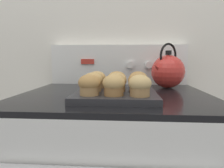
% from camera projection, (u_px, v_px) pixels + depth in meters
% --- Properties ---
extents(wall_back, '(8.00, 0.05, 2.40)m').
position_uv_depth(wall_back, '(119.00, 27.00, 1.12)').
color(wall_back, white).
rests_on(wall_back, ground_plane).
extents(control_panel, '(0.72, 0.07, 0.21)m').
position_uv_depth(control_panel, '(118.00, 65.00, 1.09)').
color(control_panel, white).
rests_on(control_panel, stove_range).
extents(muffin_pan, '(0.28, 0.28, 0.02)m').
position_uv_depth(muffin_pan, '(116.00, 94.00, 0.71)').
color(muffin_pan, '#28282D').
rests_on(muffin_pan, stove_range).
extents(muffin_r0_c0, '(0.07, 0.07, 0.07)m').
position_uv_depth(muffin_r0_c0, '(89.00, 85.00, 0.63)').
color(muffin_r0_c0, '#A37A4C').
rests_on(muffin_r0_c0, muffin_pan).
extents(muffin_r0_c1, '(0.07, 0.07, 0.07)m').
position_uv_depth(muffin_r0_c1, '(114.00, 85.00, 0.63)').
color(muffin_r0_c1, olive).
rests_on(muffin_r0_c1, muffin_pan).
extents(muffin_r0_c2, '(0.07, 0.07, 0.07)m').
position_uv_depth(muffin_r0_c2, '(140.00, 86.00, 0.62)').
color(muffin_r0_c2, '#A37A4C').
rests_on(muffin_r0_c2, muffin_pan).
extents(muffin_r1_c0, '(0.07, 0.07, 0.07)m').
position_uv_depth(muffin_r1_c0, '(93.00, 82.00, 0.71)').
color(muffin_r1_c0, tan).
rests_on(muffin_r1_c0, muffin_pan).
extents(muffin_r1_c1, '(0.07, 0.07, 0.07)m').
position_uv_depth(muffin_r1_c1, '(116.00, 82.00, 0.70)').
color(muffin_r1_c1, olive).
rests_on(muffin_r1_c1, muffin_pan).
extents(muffin_r1_c2, '(0.07, 0.07, 0.07)m').
position_uv_depth(muffin_r1_c2, '(138.00, 83.00, 0.70)').
color(muffin_r1_c2, olive).
rests_on(muffin_r1_c2, muffin_pan).
extents(muffin_r2_c0, '(0.07, 0.07, 0.07)m').
position_uv_depth(muffin_r2_c0, '(97.00, 80.00, 0.79)').
color(muffin_r2_c0, '#A37A4C').
rests_on(muffin_r2_c0, muffin_pan).
extents(muffin_r2_c1, '(0.07, 0.07, 0.07)m').
position_uv_depth(muffin_r2_c1, '(117.00, 80.00, 0.78)').
color(muffin_r2_c1, olive).
rests_on(muffin_r2_c1, muffin_pan).
extents(muffin_r2_c2, '(0.07, 0.07, 0.07)m').
position_uv_depth(muffin_r2_c2, '(138.00, 80.00, 0.78)').
color(muffin_r2_c2, tan).
rests_on(muffin_r2_c2, muffin_pan).
extents(tea_kettle, '(0.17, 0.16, 0.21)m').
position_uv_depth(tea_kettle, '(168.00, 71.00, 0.93)').
color(tea_kettle, red).
rests_on(tea_kettle, stove_range).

